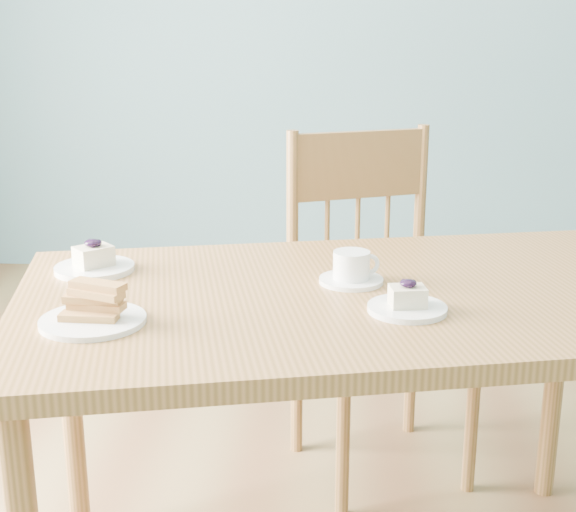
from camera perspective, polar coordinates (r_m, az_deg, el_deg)
The scene contains 6 objects.
dining_table at distance 1.63m, azimuth 5.02°, elevation -4.83°, with size 1.49×1.05×0.73m.
dining_chair at distance 2.24m, azimuth 6.33°, elevation -3.37°, with size 0.57×0.55×0.96m.
cheesecake_plate_near at distance 1.50m, azimuth 8.48°, elevation -3.35°, with size 0.15×0.15×0.06m.
cheesecake_plate_far at distance 1.77m, azimuth -13.62°, elevation -0.49°, with size 0.17×0.17×0.07m.
coffee_cup at distance 1.64m, azimuth 4.57°, elevation -0.96°, with size 0.13×0.13×0.07m.
biscotti_plate at distance 1.46m, azimuth -13.76°, elevation -3.83°, with size 0.19×0.19×0.07m.
Camera 1 is at (-0.37, -1.53, 1.24)m, focal length 50.00 mm.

